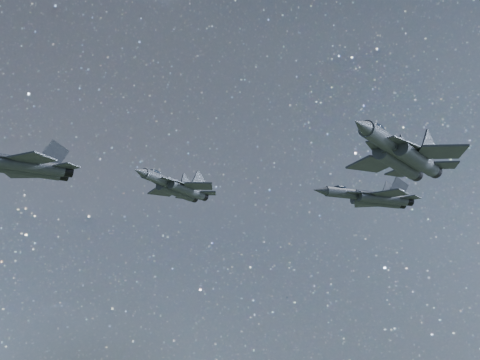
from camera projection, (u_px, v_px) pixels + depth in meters
jet_lead at (16, 164)px, 70.91m from camera, size 15.58×10.83×3.92m
jet_left at (176, 187)px, 96.85m from camera, size 16.32×10.83×4.16m
jet_right at (401, 154)px, 70.45m from camera, size 19.61×13.21×4.94m
jet_slot at (372, 197)px, 95.46m from camera, size 16.37×11.05×4.12m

